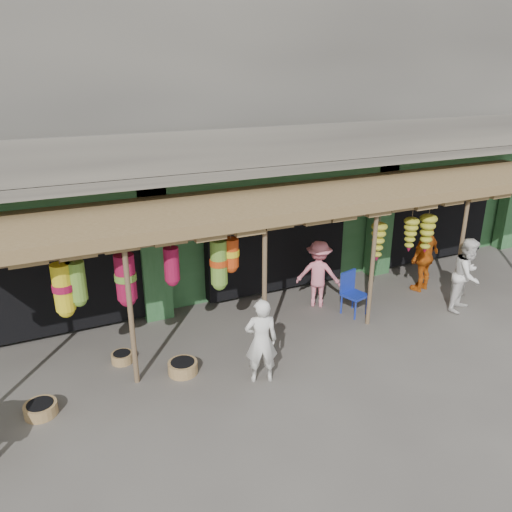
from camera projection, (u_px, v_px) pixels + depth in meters
name	position (u px, v px, depth m)	size (l,w,h in m)	color
ground	(323.00, 329.00, 10.58)	(80.00, 80.00, 0.00)	#514C47
building	(231.00, 140.00, 13.51)	(16.40, 6.80, 7.00)	gray
awning	(302.00, 203.00, 10.30)	(14.00, 2.70, 2.79)	brown
blue_chair	(352.00, 290.00, 11.12)	(0.57, 0.57, 0.97)	#192FA6
basket_left	(183.00, 367.00, 9.01)	(0.54, 0.54, 0.22)	olive
basket_mid	(41.00, 409.00, 7.93)	(0.51, 0.51, 0.20)	olive
basket_right	(122.00, 358.00, 9.36)	(0.40, 0.40, 0.18)	#9A8548
person_front	(261.00, 341.00, 8.58)	(0.57, 0.37, 1.57)	white
person_right	(467.00, 275.00, 11.16)	(0.83, 0.64, 1.70)	white
person_vendor	(425.00, 256.00, 12.17)	(1.04, 0.43, 1.77)	#D46113
person_shopper	(318.00, 274.00, 11.39)	(1.01, 0.58, 1.57)	pink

